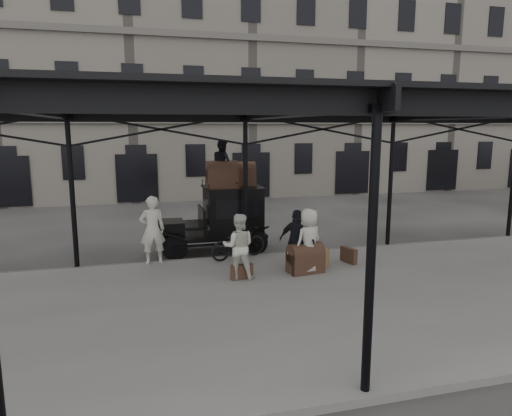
# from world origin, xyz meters

# --- Properties ---
(ground) EXTENTS (120.00, 120.00, 0.00)m
(ground) POSITION_xyz_m (0.00, 0.00, 0.00)
(ground) COLOR #383533
(ground) RESTS_ON ground
(platform) EXTENTS (28.00, 8.00, 0.15)m
(platform) POSITION_xyz_m (0.00, -2.00, 0.07)
(platform) COLOR slate
(platform) RESTS_ON ground
(canopy) EXTENTS (22.50, 9.00, 4.74)m
(canopy) POSITION_xyz_m (0.00, -1.72, 4.60)
(canopy) COLOR black
(canopy) RESTS_ON ground
(building_frontage) EXTENTS (64.00, 8.00, 14.00)m
(building_frontage) POSITION_xyz_m (0.00, 18.00, 7.00)
(building_frontage) COLOR slate
(building_frontage) RESTS_ON ground
(taxi) EXTENTS (3.65, 1.55, 2.18)m
(taxi) POSITION_xyz_m (-0.49, 3.13, 1.20)
(taxi) COLOR black
(taxi) RESTS_ON ground
(porter_left) EXTENTS (0.78, 0.56, 2.01)m
(porter_left) POSITION_xyz_m (-2.85, 1.80, 1.16)
(porter_left) COLOR beige
(porter_left) RESTS_ON platform
(porter_midleft) EXTENTS (0.98, 0.85, 1.74)m
(porter_midleft) POSITION_xyz_m (-0.72, -0.19, 1.02)
(porter_midleft) COLOR silver
(porter_midleft) RESTS_ON platform
(porter_centre) EXTENTS (1.03, 0.87, 1.79)m
(porter_centre) POSITION_xyz_m (1.26, -0.17, 1.04)
(porter_centre) COLOR beige
(porter_centre) RESTS_ON platform
(porter_official) EXTENTS (1.06, 0.98, 1.75)m
(porter_official) POSITION_xyz_m (0.96, -0.03, 1.02)
(porter_official) COLOR black
(porter_official) RESTS_ON platform
(porter_right) EXTENTS (1.16, 0.91, 1.58)m
(porter_right) POSITION_xyz_m (1.17, 0.08, 0.94)
(porter_right) COLOR beige
(porter_right) RESTS_ON platform
(bicycle) EXTENTS (1.97, 1.21, 0.98)m
(bicycle) POSITION_xyz_m (-0.32, 1.67, 0.64)
(bicycle) COLOR black
(bicycle) RESTS_ON platform
(porter_roof) EXTENTS (0.78, 0.89, 1.55)m
(porter_roof) POSITION_xyz_m (-0.52, 3.03, 2.95)
(porter_roof) COLOR black
(porter_roof) RESTS_ON taxi
(steamer_trunk_roof_near) EXTENTS (1.00, 0.62, 0.73)m
(steamer_trunk_roof_near) POSITION_xyz_m (-0.57, 2.88, 2.55)
(steamer_trunk_roof_near) COLOR #4E3324
(steamer_trunk_roof_near) RESTS_ON taxi
(steamer_trunk_roof_far) EXTENTS (0.94, 0.61, 0.67)m
(steamer_trunk_roof_far) POSITION_xyz_m (0.18, 3.33, 2.51)
(steamer_trunk_roof_far) COLOR #4E3324
(steamer_trunk_roof_far) RESTS_ON taxi
(steamer_trunk_platform) EXTENTS (1.01, 0.71, 0.69)m
(steamer_trunk_platform) POSITION_xyz_m (1.18, -0.15, 0.50)
(steamer_trunk_platform) COLOR #4E3324
(steamer_trunk_platform) RESTS_ON platform
(wicker_hamper) EXTENTS (0.69, 0.58, 0.50)m
(wicker_hamper) POSITION_xyz_m (1.72, 0.37, 0.40)
(wicker_hamper) COLOR olive
(wicker_hamper) RESTS_ON platform
(suitcase_upright) EXTENTS (0.31, 0.62, 0.45)m
(suitcase_upright) POSITION_xyz_m (2.75, 0.38, 0.38)
(suitcase_upright) COLOR #4E3324
(suitcase_upright) RESTS_ON platform
(suitcase_flat) EXTENTS (0.61, 0.21, 0.40)m
(suitcase_flat) POSITION_xyz_m (-0.65, -0.27, 0.35)
(suitcase_flat) COLOR #4E3324
(suitcase_flat) RESTS_ON platform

